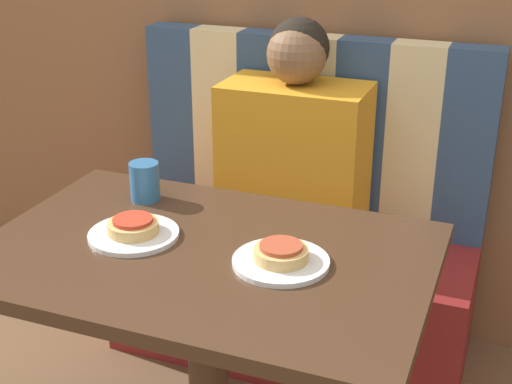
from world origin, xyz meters
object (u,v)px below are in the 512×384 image
Objects in this scene: pizza_left at (133,226)px; pizza_right at (281,252)px; drinking_cup at (145,181)px; person at (295,146)px; plate_right at (281,262)px; plate_left at (134,234)px.

pizza_left is 0.37m from pizza_right.
pizza_right is 0.50m from drinking_cup.
person is 5.73× the size of pizza_right.
person is 6.76× the size of drinking_cup.
person is 0.68m from plate_right.
plate_left is at bearing 180.00° from pizza_right.
person is 3.23× the size of plate_left.
pizza_left is (-0.00, 0.00, 0.02)m from plate_left.
drinking_cup is (-0.46, 0.21, 0.05)m from plate_right.
plate_left is at bearing 0.00° from pizza_left.
pizza_right is (0.19, -0.66, -0.01)m from person.
person is at bearing 59.11° from drinking_cup.
plate_right is at bearing 180.00° from pizza_right.
drinking_cup is (-0.08, 0.21, 0.02)m from pizza_left.
person is at bearing 74.19° from plate_left.
person is 3.23× the size of plate_right.
plate_left is at bearing -105.81° from person.
drinking_cup reaches higher than plate_left.
drinking_cup is (-0.08, 0.21, 0.05)m from plate_left.
person is 0.68m from pizza_left.
drinking_cup is (-0.27, -0.45, 0.01)m from person.
person is at bearing 74.19° from pizza_left.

